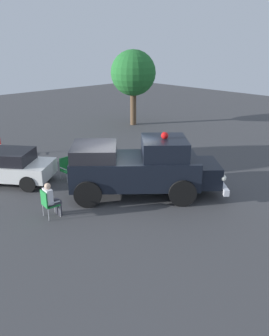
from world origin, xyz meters
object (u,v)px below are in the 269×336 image
object	(u,v)px
spectator_seated	(51,198)
oak_tree_right	(133,73)
vintage_fire_truck	(140,167)
classic_hot_rod	(3,166)
lawn_chair_spare	(66,167)
lawn_chair_near_truck	(48,202)

from	to	relation	value
spectator_seated	oak_tree_right	xyz separation A→B (m)	(-8.46, 11.94, 2.99)
vintage_fire_truck	spectator_seated	xyz separation A→B (m)	(-0.83, -3.54, -0.50)
classic_hot_rod	oak_tree_right	xyz separation A→B (m)	(-4.22, 11.79, 2.94)
lawn_chair_spare	oak_tree_right	distance (m)	11.72
spectator_seated	oak_tree_right	size ratio (longest dim) A/B	0.24
vintage_fire_truck	classic_hot_rod	xyz separation A→B (m)	(-5.08, -3.39, -0.45)
lawn_chair_near_truck	classic_hot_rod	bearing A→B (deg)	176.21
lawn_chair_near_truck	spectator_seated	xyz separation A→B (m)	(0.01, 0.13, 0.11)
lawn_chair_near_truck	lawn_chair_spare	world-z (taller)	same
lawn_chair_spare	oak_tree_right	size ratio (longest dim) A/B	0.19
lawn_chair_near_truck	lawn_chair_spare	distance (m)	3.52
vintage_fire_truck	lawn_chair_spare	size ratio (longest dim) A/B	5.77
lawn_chair_near_truck	spectator_seated	bearing A→B (deg)	84.17
vintage_fire_truck	lawn_chair_near_truck	world-z (taller)	vintage_fire_truck
spectator_seated	lawn_chair_near_truck	bearing A→B (deg)	-95.83
classic_hot_rod	lawn_chair_spare	world-z (taller)	classic_hot_rod
classic_hot_rod	vintage_fire_truck	bearing A→B (deg)	33.74
oak_tree_right	lawn_chair_spare	bearing A→B (deg)	-58.63
classic_hot_rod	oak_tree_right	size ratio (longest dim) A/B	0.86
vintage_fire_truck	classic_hot_rod	distance (m)	6.12
oak_tree_right	spectator_seated	bearing A→B (deg)	-54.67
spectator_seated	vintage_fire_truck	bearing A→B (deg)	76.75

